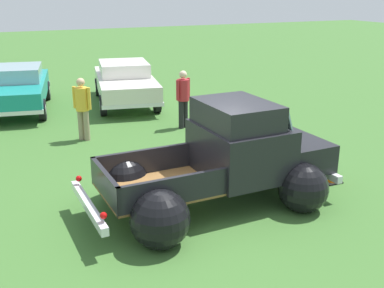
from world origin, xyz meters
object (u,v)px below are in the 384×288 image
Objects in this scene: spectator_0 at (183,96)px; lane_cone_0 at (332,168)px; spectator_1 at (82,105)px; vintage_pickup_truck at (228,164)px; show_car_0 at (16,87)px; show_car_1 at (125,81)px.

spectator_0 is 2.63× the size of lane_cone_0.
spectator_1 is 2.64× the size of lane_cone_0.
spectator_0 is at bearing 74.44° from vintage_pickup_truck.
vintage_pickup_truck is 0.98× the size of show_car_0.
spectator_0 is (1.23, 4.87, 0.19)m from vintage_pickup_truck.
lane_cone_0 is (2.43, -0.09, -0.45)m from vintage_pickup_truck.
spectator_0 is (0.63, -3.61, 0.16)m from show_car_1.
show_car_1 is 2.94× the size of spectator_0.
spectator_0 is at bearing -46.35° from spectator_1.
lane_cone_0 is at bearing -3.53° from vintage_pickup_truck.
spectator_1 is 6.48m from lane_cone_0.
show_car_0 is at bearing 106.61° from vintage_pickup_truck.
spectator_0 reaches higher than lane_cone_0.
show_car_1 is at bearing 166.78° from spectator_0.
show_car_1 is 4.20m from spectator_1.
vintage_pickup_truck reaches higher than spectator_0.
vintage_pickup_truck is 2.81× the size of spectator_0.
spectator_0 is at bearing 103.64° from lane_cone_0.
spectator_0 reaches higher than show_car_0.
spectator_1 is at bearing 129.02° from lane_cone_0.
show_car_1 is 2.94× the size of spectator_1.
vintage_pickup_truck reaches higher than spectator_1.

